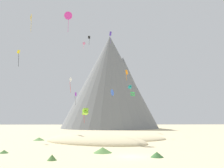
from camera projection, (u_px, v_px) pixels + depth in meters
The scene contains 22 objects.
ground_plane at pixel (131, 157), 28.52m from camera, with size 400.00×400.00×0.00m, color beige.
dune_foreground_left at pixel (131, 140), 53.20m from camera, with size 12.28×17.67×2.34m, color beige.
dune_foreground_right at pixel (94, 142), 46.78m from camera, with size 23.64×12.94×3.58m, color beige.
bush_low_patch at pixel (103, 150), 31.83m from camera, with size 2.66×2.66×0.77m, color #568442.
bush_near_left at pixel (39, 139), 51.07m from camera, with size 2.57×2.57×0.69m, color #568442.
bush_ridge_crest at pixel (4, 152), 31.40m from camera, with size 1.32×1.32×0.46m, color #477238.
bush_near_right at pixel (52, 157), 25.85m from camera, with size 1.12×1.12×0.67m, color #568442.
bush_far_left at pixel (157, 155), 28.02m from camera, with size 1.68×1.68×0.67m, color #386633.
rock_massif at pixel (113, 84), 132.41m from camera, with size 75.89×75.89×54.52m.
kite_white_mid at pixel (70, 80), 71.31m from camera, with size 0.83×1.37×4.91m.
kite_gold_high at pixel (31, 17), 70.25m from camera, with size 1.26×2.25×5.76m.
kite_blue_low at pixel (113, 92), 65.13m from camera, with size 1.46×2.03×1.90m.
kite_green_mid at pixel (133, 94), 90.34m from camera, with size 1.85×1.87×1.75m.
kite_indigo_high at pixel (110, 35), 88.49m from camera, with size 0.93×0.74×4.97m.
kite_black_high at pixel (89, 38), 82.32m from camera, with size 0.81×0.32×3.35m.
kite_yellow_mid at pixel (19, 55), 58.55m from camera, with size 0.71×0.65×4.46m.
kite_lime_low at pixel (85, 112), 58.96m from camera, with size 1.75×1.81×3.86m.
kite_teal_mid at pixel (130, 87), 86.02m from camera, with size 1.42×1.43×1.29m.
kite_orange_mid at pixel (127, 73), 68.30m from camera, with size 0.91×0.43×3.37m.
kite_pink_high at pixel (84, 43), 92.32m from camera, with size 1.21×0.29×2.91m.
kite_violet_mid at pixel (76, 96), 86.68m from camera, with size 0.80×0.36×4.76m.
kite_magenta_high at pixel (68, 16), 64.13m from camera, with size 2.30×0.85×5.99m.
Camera 1 is at (-3.73, -29.47, 4.58)m, focal length 36.21 mm.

